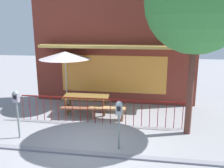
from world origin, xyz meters
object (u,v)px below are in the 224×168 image
object	(u,v)px
patio_umbrella	(65,55)
parking_meter_far	(16,102)
parking_meter_near	(119,112)
picnic_table_left	(86,100)
patio_bench	(108,111)
street_tree	(197,2)

from	to	relation	value
patio_umbrella	parking_meter_far	world-z (taller)	patio_umbrella
parking_meter_near	parking_meter_far	distance (m)	3.26
parking_meter_near	parking_meter_far	xyz separation A→B (m)	(-3.25, 0.21, 0.09)
patio_umbrella	picnic_table_left	bearing A→B (deg)	-35.16
parking_meter_near	parking_meter_far	size ratio (longest dim) A/B	0.93
patio_umbrella	patio_bench	size ratio (longest dim) A/B	1.75
patio_umbrella	parking_meter_near	bearing A→B (deg)	-51.00
picnic_table_left	parking_meter_far	distance (m)	2.95
patio_bench	street_tree	distance (m)	4.85
picnic_table_left	patio_umbrella	distance (m)	2.13
patio_umbrella	patio_bench	world-z (taller)	patio_umbrella
patio_bench	parking_meter_near	world-z (taller)	parking_meter_near
patio_umbrella	parking_meter_far	xyz separation A→B (m)	(-0.51, -3.17, -1.06)
picnic_table_left	parking_meter_far	xyz separation A→B (m)	(-1.59, -2.40, 0.61)
patio_umbrella	patio_bench	distance (m)	3.05
picnic_table_left	patio_bench	world-z (taller)	picnic_table_left
picnic_table_left	patio_bench	xyz separation A→B (m)	(0.95, -0.43, -0.26)
picnic_table_left	patio_bench	distance (m)	1.08
picnic_table_left	parking_meter_near	distance (m)	3.14
patio_umbrella	parking_meter_near	distance (m)	4.50
street_tree	picnic_table_left	bearing A→B (deg)	161.98
patio_bench	parking_meter_near	distance (m)	2.42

